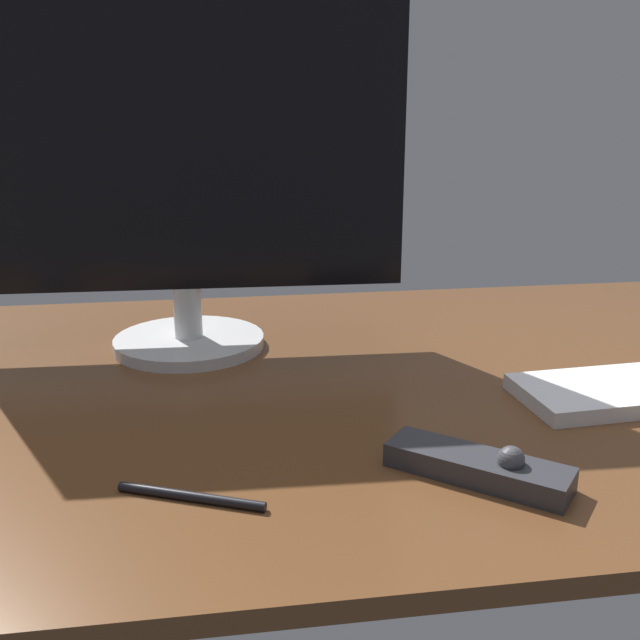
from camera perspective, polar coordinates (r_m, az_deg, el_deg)
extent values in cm
cube|color=brown|center=(92.95, -0.91, -5.32)|extent=(140.00, 84.00, 2.00)
cylinder|color=silver|center=(106.16, -10.06, -1.68)|extent=(21.08, 21.08, 1.60)
cylinder|color=silver|center=(104.84, -10.19, 0.63)|extent=(3.92, 3.92, 7.33)
cube|color=black|center=(100.99, -10.87, 13.18)|extent=(59.96, 5.20, 38.34)
cube|color=#2D2D33|center=(71.32, 12.07, -11.04)|extent=(16.30, 14.78, 2.31)
sphere|color=#3F3F44|center=(69.81, 14.54, -10.39)|extent=(2.50, 2.50, 2.50)
cylinder|color=black|center=(67.57, -9.95, -13.27)|extent=(13.06, 6.32, 0.88)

